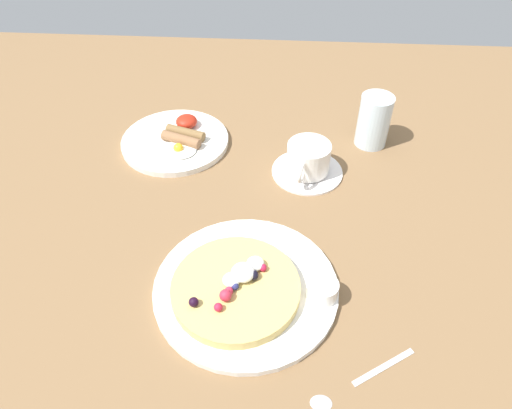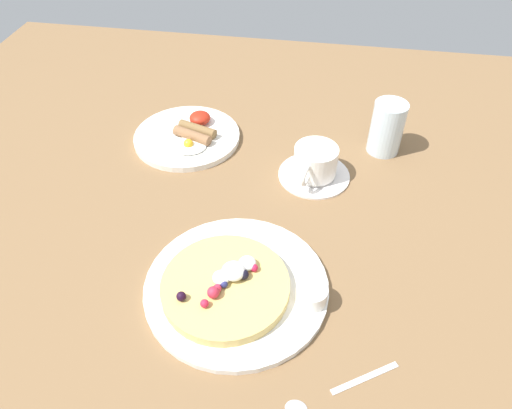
% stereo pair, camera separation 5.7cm
% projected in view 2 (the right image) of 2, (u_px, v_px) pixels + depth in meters
% --- Properties ---
extents(ground_plane, '(1.58, 1.40, 0.03)m').
position_uv_depth(ground_plane, '(237.00, 213.00, 0.87)').
color(ground_plane, brown).
extents(pancake_plate, '(0.28, 0.28, 0.01)m').
position_uv_depth(pancake_plate, '(236.00, 286.00, 0.73)').
color(pancake_plate, white).
rests_on(pancake_plate, ground_plane).
extents(pancake_with_berries, '(0.19, 0.19, 0.04)m').
position_uv_depth(pancake_with_berries, '(226.00, 285.00, 0.71)').
color(pancake_with_berries, tan).
rests_on(pancake_with_berries, pancake_plate).
extents(syrup_ramekin, '(0.05, 0.05, 0.03)m').
position_uv_depth(syrup_ramekin, '(312.00, 295.00, 0.69)').
color(syrup_ramekin, white).
rests_on(syrup_ramekin, pancake_plate).
extents(breakfast_plate, '(0.22, 0.22, 0.01)m').
position_uv_depth(breakfast_plate, '(187.00, 137.00, 1.01)').
color(breakfast_plate, white).
rests_on(breakfast_plate, ground_plane).
extents(fried_breakfast, '(0.09, 0.14, 0.03)m').
position_uv_depth(fried_breakfast, '(195.00, 130.00, 1.00)').
color(fried_breakfast, brown).
rests_on(fried_breakfast, breakfast_plate).
extents(coffee_saucer, '(0.14, 0.14, 0.01)m').
position_uv_depth(coffee_saucer, '(314.00, 174.00, 0.92)').
color(coffee_saucer, white).
rests_on(coffee_saucer, ground_plane).
extents(coffee_cup, '(0.08, 0.11, 0.06)m').
position_uv_depth(coffee_cup, '(315.00, 161.00, 0.90)').
color(coffee_cup, white).
rests_on(coffee_cup, coffee_saucer).
extents(teaspoon, '(0.14, 0.10, 0.01)m').
position_uv_depth(teaspoon, '(324.00, 395.00, 0.61)').
color(teaspoon, silver).
rests_on(teaspoon, ground_plane).
extents(water_glass, '(0.07, 0.07, 0.11)m').
position_uv_depth(water_glass, '(387.00, 128.00, 0.95)').
color(water_glass, silver).
rests_on(water_glass, ground_plane).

